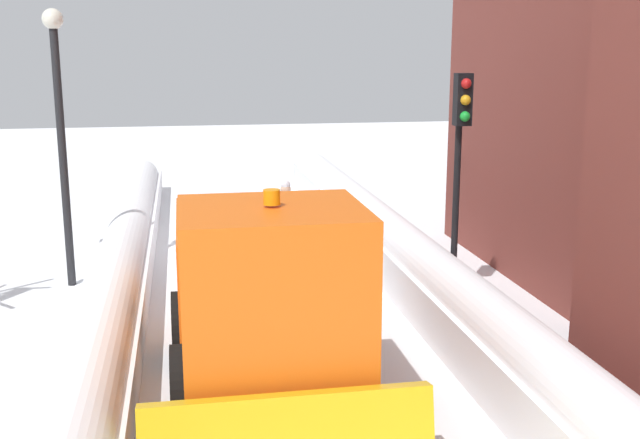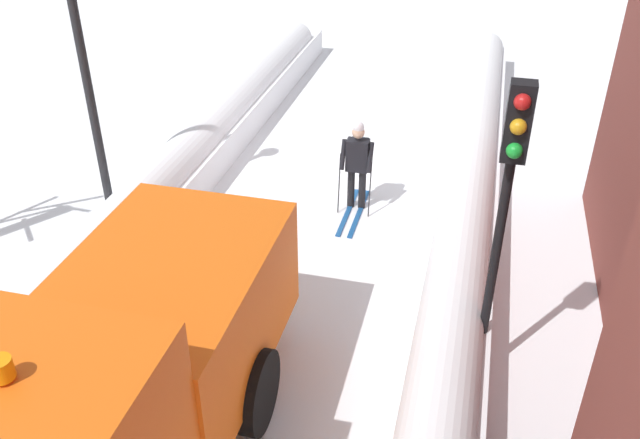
% 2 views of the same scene
% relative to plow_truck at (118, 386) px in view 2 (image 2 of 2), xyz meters
% --- Properties ---
extents(plow_truck, '(3.20, 5.98, 3.12)m').
position_rel_plow_truck_xyz_m(plow_truck, '(0.00, 0.00, 0.00)').
color(plow_truck, orange).
rests_on(plow_truck, ground).
extents(skier, '(0.62, 1.80, 1.81)m').
position_rel_plow_truck_xyz_m(skier, '(-1.26, -6.78, -0.48)').
color(skier, black).
rests_on(skier, ground).
extents(traffic_light_pole, '(0.28, 0.42, 4.31)m').
position_rel_plow_truck_xyz_m(traffic_light_pole, '(-3.80, -2.56, 1.55)').
color(traffic_light_pole, black).
rests_on(traffic_light_pole, ground).
extents(street_lamp, '(0.40, 0.40, 5.47)m').
position_rel_plow_truck_xyz_m(street_lamp, '(3.34, -5.46, 1.97)').
color(street_lamp, black).
rests_on(street_lamp, ground).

